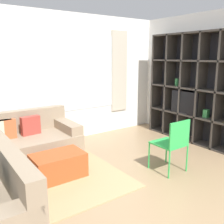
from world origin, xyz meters
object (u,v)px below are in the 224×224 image
at_px(couch_main, 27,142).
at_px(ottoman, 58,166).
at_px(folding_chair, 173,141).
at_px(shelving_unit, 193,89).

bearing_deg(couch_main, ottoman, -81.64).
bearing_deg(couch_main, folding_chair, -48.18).
relative_size(shelving_unit, ottoman, 2.98).
height_order(couch_main, folding_chair, folding_chair).
bearing_deg(shelving_unit, ottoman, 179.33).
bearing_deg(couch_main, shelving_unit, -18.17).
bearing_deg(ottoman, folding_chair, -29.32).
xyz_separation_m(ottoman, folding_chair, (1.55, -0.87, 0.33)).
height_order(shelving_unit, ottoman, shelving_unit).
distance_m(couch_main, ottoman, 1.05).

